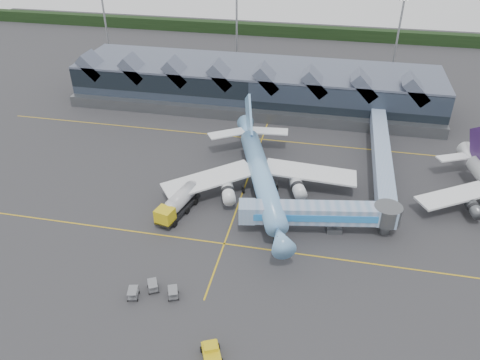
% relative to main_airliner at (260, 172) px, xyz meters
% --- Properties ---
extents(ground, '(260.00, 260.00, 0.00)m').
position_rel_main_airliner_xyz_m(ground, '(-2.95, -7.91, -3.90)').
color(ground, '#2D2D30').
rests_on(ground, ground).
extents(taxi_stripes, '(120.00, 60.00, 0.01)m').
position_rel_main_airliner_xyz_m(taxi_stripes, '(-2.95, 2.09, -3.89)').
color(taxi_stripes, gold).
rests_on(taxi_stripes, ground).
extents(tree_line_far, '(260.00, 4.00, 4.00)m').
position_rel_main_airliner_xyz_m(tree_line_far, '(-2.95, 102.09, -1.90)').
color(tree_line_far, black).
rests_on(tree_line_far, ground).
extents(terminal, '(90.00, 22.25, 12.52)m').
position_rel_main_airliner_xyz_m(terminal, '(-8.01, 39.44, 0.98)').
color(terminal, black).
rests_on(terminal, ground).
extents(light_masts, '(132.40, 42.56, 22.45)m').
position_rel_main_airliner_xyz_m(light_masts, '(18.05, 54.89, 8.59)').
color(light_masts, gray).
rests_on(light_masts, ground).
extents(main_airliner, '(34.09, 40.14, 13.26)m').
position_rel_main_airliner_xyz_m(main_airliner, '(0.00, 0.00, 0.00)').
color(main_airliner, '#6EAFDF').
rests_on(main_airliner, ground).
extents(jet_bridge, '(25.63, 7.80, 5.21)m').
position_rel_main_airliner_xyz_m(jet_bridge, '(12.59, -9.43, -0.45)').
color(jet_bridge, '#6E93B8').
rests_on(jet_bridge, ground).
extents(fuel_truck, '(5.11, 11.20, 3.74)m').
position_rel_main_airliner_xyz_m(fuel_truck, '(-12.41, -9.34, -1.80)').
color(fuel_truck, black).
rests_on(fuel_truck, ground).
extents(pushback_tug, '(3.35, 4.06, 1.63)m').
position_rel_main_airliner_xyz_m(pushback_tug, '(0.33, -36.40, -3.17)').
color(pushback_tug, gold).
rests_on(pushback_tug, ground).
extents(baggage_carts, '(7.10, 4.09, 1.38)m').
position_rel_main_airliner_xyz_m(baggage_carts, '(-10.01, -28.29, -3.12)').
color(baggage_carts, gray).
rests_on(baggage_carts, ground).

